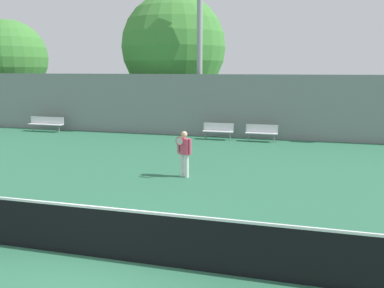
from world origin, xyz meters
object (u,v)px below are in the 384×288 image
tennis_net (103,232)px  bench_adjacent_court (262,131)px  bench_courtside_far (46,123)px  light_pole_center_back (200,48)px  tree_green_tall (174,48)px  tennis_player (184,151)px  bench_courtside_near (218,129)px  tree_green_broad (10,58)px

tennis_net → bench_adjacent_court: size_ratio=6.97×
tennis_net → bench_adjacent_court: bearing=80.3°
tennis_net → bench_courtside_far: 16.66m
light_pole_center_back → tree_green_tall: size_ratio=1.03×
tennis_player → light_pole_center_back: 9.49m
tennis_net → tennis_player: bearing=89.5°
tennis_player → light_pole_center_back: size_ratio=0.19×
light_pole_center_back → tennis_net: bearing=-84.5°
bench_courtside_near → tree_green_tall: 7.34m
light_pole_center_back → bench_courtside_near: bearing=-45.9°
tree_green_broad → bench_courtside_far: bearing=-35.1°
tennis_player → bench_adjacent_court: (2.17, 7.15, -0.38)m
light_pole_center_back → tree_green_broad: bearing=171.2°
bench_courtside_far → light_pole_center_back: (9.01, 1.38, 4.27)m
bench_adjacent_court → tree_green_tall: size_ratio=0.19×
bench_courtside_far → tennis_net: bearing=-51.4°
bench_courtside_far → tree_green_broad: (-5.08, 3.57, 3.89)m
tree_green_tall → bench_adjacent_court: bearing=-36.5°
tennis_player → bench_adjacent_court: 7.48m
tree_green_tall → tennis_player: bearing=-71.6°
tree_green_broad → light_pole_center_back: bearing=-8.8°
tennis_player → tree_green_broad: tree_green_broad is taller
tree_green_broad → tree_green_tall: bearing=4.4°
bench_courtside_far → tennis_player: bearing=-34.4°
bench_adjacent_court → tree_green_broad: size_ratio=0.23×
tennis_player → tree_green_broad: size_ratio=0.23×
bench_courtside_far → bench_adjacent_court: same height
tree_green_broad → tennis_player: bearing=-34.6°
bench_adjacent_court → bench_courtside_far: bearing=180.0°
bench_courtside_near → bench_courtside_far: same height
tree_green_tall → tree_green_broad: bearing=-175.6°
bench_adjacent_court → tree_green_tall: tree_green_tall is taller
bench_courtside_near → bench_adjacent_court: same height
bench_courtside_near → light_pole_center_back: size_ratio=0.19×
tennis_net → bench_courtside_far: tennis_net is taller
tennis_player → bench_adjacent_court: bearing=91.9°
tennis_player → bench_courtside_far: tennis_player is taller
bench_adjacent_court → tree_green_tall: bearing=143.5°
bench_courtside_far → tree_green_tall: bearing=34.0°
bench_courtside_far → bench_adjacent_court: 12.62m
bench_courtside_near → bench_adjacent_court: (2.27, 0.00, 0.00)m
bench_adjacent_court → tree_green_broad: tree_green_broad is taller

